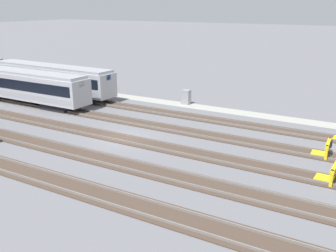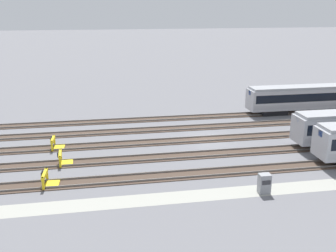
% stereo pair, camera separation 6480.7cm
% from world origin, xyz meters
% --- Properties ---
extents(ground_plane, '(400.00, 400.00, 0.00)m').
position_xyz_m(ground_plane, '(0.00, 0.00, 0.00)').
color(ground_plane, slate).
extents(service_walkway, '(54.00, 2.00, 0.01)m').
position_xyz_m(service_walkway, '(0.00, -12.77, 0.00)').
color(service_walkway, '#9E9E93').
rests_on(service_walkway, ground).
extents(rail_track_nearest, '(90.00, 2.23, 0.21)m').
position_xyz_m(rail_track_nearest, '(0.00, -8.81, 0.04)').
color(rail_track_nearest, '#47382D').
rests_on(rail_track_nearest, ground).
extents(rail_track_near_inner, '(90.00, 2.23, 0.21)m').
position_xyz_m(rail_track_near_inner, '(0.00, -4.40, 0.04)').
color(rail_track_near_inner, '#47382D').
rests_on(rail_track_near_inner, ground).
extents(rail_track_middle, '(90.00, 2.24, 0.21)m').
position_xyz_m(rail_track_middle, '(0.00, 0.00, 0.04)').
color(rail_track_middle, '#47382D').
rests_on(rail_track_middle, ground).
extents(rail_track_far_inner, '(90.00, 2.23, 0.21)m').
position_xyz_m(rail_track_far_inner, '(0.00, 4.40, 0.04)').
color(rail_track_far_inner, '#47382D').
rests_on(rail_track_far_inner, ground).
extents(rail_track_farthest, '(90.00, 2.23, 0.21)m').
position_xyz_m(rail_track_farthest, '(0.00, 8.81, 0.04)').
color(rail_track_farthest, '#47382D').
rests_on(rail_track_farthest, ground).
extents(subway_car_front_row_left_inner, '(18.00, 2.85, 3.70)m').
position_xyz_m(subway_car_front_row_left_inner, '(17.17, -4.39, 2.04)').
color(subway_car_front_row_left_inner, '#ADAFB7').
rests_on(subway_car_front_row_left_inner, ground).
extents(subway_car_back_row_centre, '(18.06, 3.25, 3.70)m').
position_xyz_m(subway_car_back_row_centre, '(17.17, -8.85, 2.04)').
color(subway_car_back_row_centre, '#ADAFB7').
rests_on(subway_car_back_row_centre, ground).
extents(bumper_stop_near_inner_track, '(1.38, 2.01, 1.22)m').
position_xyz_m(bumper_stop_near_inner_track, '(-15.10, -4.39, 0.51)').
color(bumper_stop_near_inner_track, yellow).
rests_on(bumper_stop_near_inner_track, ground).
extents(bumper_stop_middle_track, '(1.37, 2.01, 1.22)m').
position_xyz_m(bumper_stop_middle_track, '(-16.18, -0.01, 0.51)').
color(bumper_stop_middle_track, yellow).
rests_on(bumper_stop_middle_track, ground).
extents(electrical_cabinet, '(0.90, 0.73, 1.60)m').
position_xyz_m(electrical_cabinet, '(0.99, -13.19, 0.80)').
color(electrical_cabinet, gray).
rests_on(electrical_cabinet, ground).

